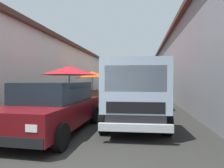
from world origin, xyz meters
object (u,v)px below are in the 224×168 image
Objects in this scene: fruit_stall_near_left at (140,79)px; vendor_by_crates at (105,85)px; fruit_stall_far_left at (68,78)px; parked_scooter at (148,92)px; fruit_stall_mid_lane at (141,79)px; hatchback_car at (54,107)px; fruit_stall_near_right at (93,78)px; delivery_truck at (134,95)px; vendor_in_shade at (142,87)px; fruit_stall_far_right at (110,78)px.

vendor_by_crates is at bearing 21.41° from fruit_stall_near_left.
fruit_stall_far_left is 1.32× the size of parked_scooter.
fruit_stall_mid_lane reaches higher than hatchback_car.
fruit_stall_far_left reaches higher than vendor_by_crates.
fruit_stall_far_left is at bearing 160.67° from parked_scooter.
fruit_stall_far_left reaches higher than parked_scooter.
fruit_stall_near_right reaches higher than vendor_by_crates.
fruit_stall_far_left is 3.09m from delivery_truck.
parked_scooter is (-2.03, -4.36, -0.54)m from vendor_by_crates.
fruit_stall_near_right is 8.02m from hatchback_car.
vendor_in_shade reaches higher than hatchback_car.
fruit_stall_far_right reaches higher than hatchback_car.
fruit_stall_far_left is 2.32m from hatchback_car.
fruit_stall_near_left is 0.49× the size of delivery_truck.
fruit_stall_near_left reaches higher than fruit_stall_far_left.
fruit_stall_mid_lane is 1.05× the size of fruit_stall_far_left.
fruit_stall_near_right reaches higher than hatchback_car.
vendor_in_shade is 0.92× the size of parked_scooter.
fruit_stall_far_right is at bearing -146.25° from vendor_by_crates.
vendor_in_shade reaches higher than parked_scooter.
fruit_stall_mid_lane is at bearing -146.31° from fruit_stall_far_right.
fruit_stall_near_left reaches higher than parked_scooter.
vendor_in_shade is at bearing -34.44° from fruit_stall_near_right.
fruit_stall_near_left is 1.10× the size of fruit_stall_far_left.
vendor_in_shade is at bearing -15.25° from fruit_stall_far_left.
fruit_stall_mid_lane is at bearing 0.14° from fruit_stall_near_left.
hatchback_car is at bearing 108.68° from delivery_truck.
delivery_truck is at bearing 178.11° from fruit_stall_near_left.
fruit_stall_near_left is 1.05× the size of fruit_stall_mid_lane.
vendor_by_crates is at bearing 15.28° from delivery_truck.
fruit_stall_near_right is at bearing 145.56° from vendor_in_shade.
fruit_stall_mid_lane is 0.47× the size of delivery_truck.
fruit_stall_near_left is at bearing -160.35° from fruit_stall_far_right.
fruit_stall_near_left is 1.08× the size of fruit_stall_near_right.
fruit_stall_far_left is at bearing -175.74° from vendor_by_crates.
fruit_stall_near_right is at bearing 5.30° from fruit_stall_far_left.
fruit_stall_near_left is 10.27m from vendor_by_crates.
fruit_stall_near_left is 5.17m from hatchback_car.
parked_scooter is at bearing -14.28° from hatchback_car.
fruit_stall_near_left reaches higher than vendor_in_shade.
hatchback_car is 0.79× the size of delivery_truck.
fruit_stall_near_right is at bearing 24.65° from delivery_truck.
fruit_stall_near_right is 0.45× the size of delivery_truck.
fruit_stall_mid_lane reaches higher than fruit_stall_near_left.
fruit_stall_near_left is at bearing 175.29° from parked_scooter.
fruit_stall_far_left is 0.98× the size of fruit_stall_near_right.
delivery_truck reaches higher than vendor_by_crates.
parked_scooter is at bearing -10.00° from fruit_stall_mid_lane.
fruit_stall_near_right is 1.34× the size of vendor_by_crates.
vendor_by_crates is 1.09× the size of vendor_in_shade.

